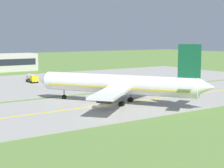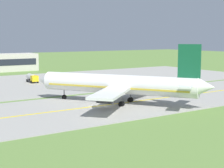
{
  "view_description": "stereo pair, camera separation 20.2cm",
  "coord_description": "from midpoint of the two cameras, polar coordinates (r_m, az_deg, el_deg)",
  "views": [
    {
      "loc": [
        -37.93,
        -60.81,
        14.02
      ],
      "look_at": [
        4.74,
        2.33,
        4.0
      ],
      "focal_mm": 57.25,
      "sensor_mm": 36.0,
      "label": 1
    },
    {
      "loc": [
        -37.76,
        -60.92,
        14.02
      ],
      "look_at": [
        4.74,
        2.33,
        4.0
      ],
      "focal_mm": 57.25,
      "sensor_mm": 36.0,
      "label": 2
    }
  ],
  "objects": [
    {
      "name": "taxiway_strip",
      "position": [
        73.02,
        -2.0,
        -3.54
      ],
      "size": [
        240.0,
        28.0,
        0.1
      ],
      "primitive_type": "cube",
      "color": "#9E9B93",
      "rests_on": "ground"
    },
    {
      "name": "taxiway_centreline",
      "position": [
        73.01,
        -2.0,
        -3.5
      ],
      "size": [
        220.0,
        0.6,
        0.01
      ],
      "primitive_type": "cube",
      "color": "yellow",
      "rests_on": "taxiway_strip"
    },
    {
      "name": "service_truck_fuel",
      "position": [
        113.18,
        -12.57,
        0.98
      ],
      "size": [
        2.53,
        6.08,
        2.65
      ],
      "color": "yellow",
      "rests_on": "ground"
    },
    {
      "name": "ground_plane",
      "position": [
        73.03,
        -2.0,
        -3.58
      ],
      "size": [
        500.0,
        500.0,
        0.0
      ],
      "primitive_type": "plane",
      "color": "olive"
    },
    {
      "name": "apron_pad",
      "position": [
        114.31,
        -8.89,
        0.38
      ],
      "size": [
        140.0,
        52.0,
        0.1
      ],
      "primitive_type": "cube",
      "color": "#9E9B93",
      "rests_on": "ground"
    },
    {
      "name": "airplane_lead",
      "position": [
        75.02,
        1.27,
        -0.09
      ],
      "size": [
        29.31,
        35.1,
        12.7
      ],
      "color": "white",
      "rests_on": "ground"
    }
  ]
}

